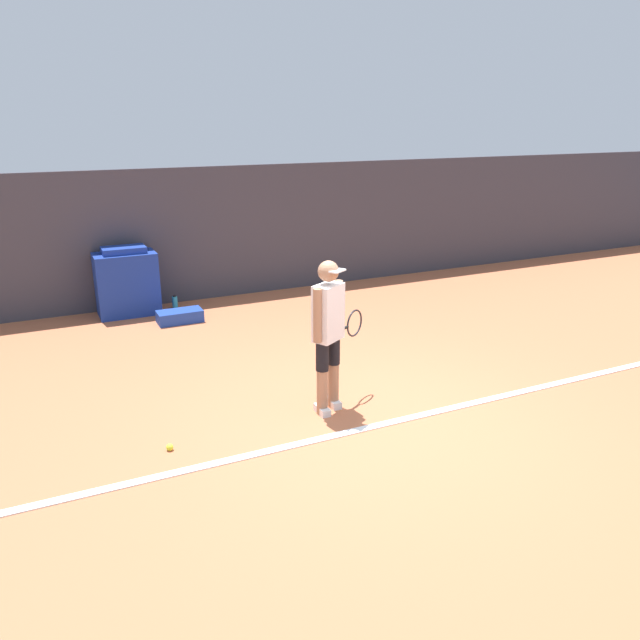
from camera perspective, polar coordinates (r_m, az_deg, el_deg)
The scene contains 8 objects.
ground_plane at distance 6.73m, azimuth 4.80°, elevation -9.03°, with size 24.00×24.00×0.00m, color #B76642.
back_wall at distance 11.04m, azimuth -8.95°, elevation 7.89°, with size 24.00×0.10×2.26m.
court_baseline at distance 6.61m, azimuth 5.48°, elevation -9.54°, with size 21.60×0.10×0.01m.
tennis_player at distance 6.56m, azimuth 0.81°, elevation -0.86°, with size 0.82×0.55×1.67m.
tennis_ball at distance 6.29m, azimuth -13.58°, elevation -11.24°, with size 0.07×0.07×0.07m.
covered_chair at distance 10.45m, azimuth -17.25°, elevation 3.31°, with size 0.95×0.57×1.10m.
equipment_bag at distance 9.94m, azimuth -12.69°, elevation 0.33°, with size 0.69×0.35×0.19m.
water_bottle at distance 10.70m, azimuth -13.13°, elevation 1.62°, with size 0.09×0.09×0.22m.
Camera 1 is at (-3.05, -5.15, 3.08)m, focal length 35.00 mm.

